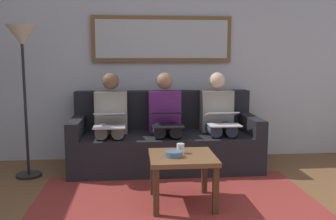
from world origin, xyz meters
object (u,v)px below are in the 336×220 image
Objects in this scene: laptop_silver at (110,120)px; framed_mirror at (162,39)px; coffee_table at (182,163)px; person_middle at (165,118)px; cup at (180,148)px; laptop_white at (223,119)px; person_left at (218,117)px; bowl at (174,154)px; laptop_black at (167,119)px; couch at (165,141)px; standing_lamp at (22,52)px; person_right at (111,119)px.

framed_mirror is at bearing -132.51° from laptop_silver.
coffee_table is 0.51× the size of person_middle.
laptop_white reaches higher than cup.
person_left is 1.30m from laptop_silver.
bowl is at bearing 60.88° from person_left.
coffee_table is 1.31m from person_left.
bowl is at bearing 89.00° from framed_mirror.
coffee_table is 0.51× the size of person_left.
framed_mirror is at bearing -35.53° from person_left.
laptop_black reaches higher than laptop_silver.
person_middle reaches higher than laptop_silver.
cup is 0.14m from bowl.
couch is at bearing -90.00° from person_middle.
coffee_table is at bearing 91.94° from framed_mirror.
couch is at bearing -170.20° from standing_lamp.
bowl is 1.38m from person_left.
laptop_silver is (0.64, 0.31, 0.32)m from couch.
couch is 1.93× the size of person_left.
bowl is 0.13× the size of person_left.
laptop_white is at bearing 169.20° from person_right.
laptop_white is at bearing 90.00° from person_left.
person_middle is at bearing -87.29° from coffee_table.
person_right reaches higher than laptop_white.
laptop_black is (0.64, 0.24, 0.03)m from person_left.
person_left is at bearing 180.00° from person_right.
framed_mirror is 1.69m from standing_lamp.
cup is 1.09m from person_middle.
person_middle is at bearing 90.00° from couch.
cup is 0.08× the size of person_left.
standing_lamp reaches higher than laptop_silver.
standing_lamp is (0.91, 0.20, 0.76)m from person_right.
person_left reaches higher than laptop_silver.
laptop_silver is (1.28, -0.00, 0.00)m from laptop_white.
laptop_silver is (1.28, 0.24, 0.02)m from person_left.
person_middle reaches higher than couch.
bowl is 0.41× the size of laptop_silver.
standing_lamp is at bearing -30.63° from coffee_table.
laptop_white reaches higher than coffee_table.
person_right is (0.69, -1.15, 0.23)m from coffee_table.
couch is at bearing -87.69° from cup.
person_left is at bearing 180.00° from person_middle.
bowl is at bearing 58.42° from cup.
person_left reaches higher than cup.
person_left is 0.24m from laptop_white.
person_middle is 1.00× the size of person_right.
coffee_table is at bearing 93.43° from laptop_black.
laptop_black is at bearing 90.00° from couch.
laptop_black is 1.72m from standing_lamp.
framed_mirror is 1.15m from laptop_black.
couch is at bearing -154.16° from laptop_silver.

